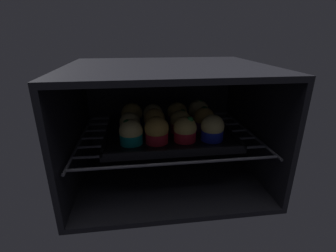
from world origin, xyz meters
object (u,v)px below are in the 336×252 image
Objects in this scene: muffin_row1_col1 at (154,121)px; muffin_row1_col2 at (180,122)px; muffin_row0_col0 at (131,133)px; muffin_row0_col3 at (212,129)px; muffin_row2_col0 at (132,115)px; muffin_row2_col3 at (198,112)px; muffin_row1_col3 at (204,120)px; muffin_row2_col1 at (153,116)px; muffin_row0_col1 at (157,131)px; muffin_row1_col0 at (130,125)px; muffin_row2_col2 at (177,114)px; muffin_row0_col2 at (185,130)px; baking_tray at (168,133)px.

muffin_row1_col2 is (8.04, -0.76, -0.46)cm from muffin_row1_col1.
muffin_row0_col0 is 0.95× the size of muffin_row0_col3.
muffin_row2_col3 is at bearing 0.68° from muffin_row2_col0.
muffin_row1_col2 is 0.93× the size of muffin_row1_col3.
muffin_row2_col0 is (-22.93, 15.33, 0.03)cm from muffin_row0_col3.
muffin_row1_col2 is at bearing -43.95° from muffin_row2_col1.
muffin_row2_col3 is (15.84, 15.39, 0.10)cm from muffin_row0_col1.
muffin_row0_col0 is at bearing -116.12° from muffin_row2_col1.
muffin_row1_col0 is 17.65cm from muffin_row2_col2.
muffin_row0_col1 is 1.01× the size of muffin_row1_col3.
muffin_row2_col3 is at bearing 33.44° from muffin_row0_col0.
muffin_row2_col3 reaches higher than muffin_row0_col1.
muffin_row1_col3 is 1.01× the size of muffin_row2_col0.
muffin_row2_col1 is (0.07, 6.92, -0.39)cm from muffin_row1_col1.
muffin_row0_col2 is at bearing -0.07° from muffin_row0_col0.
muffin_row0_col1 is 8.03cm from muffin_row1_col1.
muffin_row0_col3 reaches higher than muffin_row2_col2.
muffin_row1_col0 is 23.26cm from muffin_row1_col3.
muffin_row2_col2 is (-7.66, 15.35, -0.19)cm from muffin_row0_col3.
muffin_row2_col1 is 8.26cm from muffin_row2_col2.
muffin_row0_col2 is at bearing -44.07° from muffin_row1_col1.
muffin_row1_col1 is at bearing 174.84° from baking_tray.
muffin_row2_col2 is (0.22, 14.95, -0.01)cm from muffin_row0_col2.
muffin_row1_col0 is at bearing -178.60° from muffin_row1_col3.
baking_tray is at bearing -60.53° from muffin_row2_col1.
muffin_row0_col1 is 1.10× the size of muffin_row2_col1.
muffin_row1_col2 is at bearing 42.07° from muffin_row0_col1.
muffin_row0_col3 is 8.12cm from muffin_row1_col3.
muffin_row0_col2 is 11.27cm from muffin_row1_col1.
muffin_row1_col0 is 0.85× the size of muffin_row2_col3.
muffin_row2_col2 reaches higher than baking_tray.
muffin_row1_col0 is at bearing -178.44° from baking_tray.
muffin_row2_col3 is at bearing 24.93° from muffin_row1_col1.
muffin_row1_col2 is at bearing 136.74° from muffin_row0_col3.
baking_tray is at bearing -5.16° from muffin_row1_col1.
muffin_row2_col0 reaches higher than muffin_row2_col1.
muffin_row2_col2 is (0.28, 7.87, 0.24)cm from muffin_row1_col2.
muffin_row1_col3 is (7.64, 7.71, 0.14)cm from muffin_row0_col2.
muffin_row1_col2 is at bearing 90.50° from muffin_row0_col2.
muffin_row0_col2 is (8.12, 0.19, -0.27)cm from muffin_row0_col1.
muffin_row1_col3 is 17.18cm from muffin_row2_col1.
muffin_row0_col0 is at bearing 178.30° from muffin_row0_col1.
muffin_row2_col3 is (0.08, 7.48, 0.23)cm from muffin_row1_col3.
muffin_row1_col2 is (-0.06, 7.08, -0.24)cm from muffin_row0_col2.
baking_tray is 9.10cm from muffin_row2_col1.
muffin_row1_col1 is 0.99× the size of muffin_row1_col3.
muffin_row2_col1 is (7.01, -0.17, -0.38)cm from muffin_row2_col0.
muffin_row2_col1 reaches higher than baking_tray.
muffin_row2_col2 is (8.32, 7.11, -0.23)cm from muffin_row1_col1.
baking_tray is 14.56cm from muffin_row2_col3.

